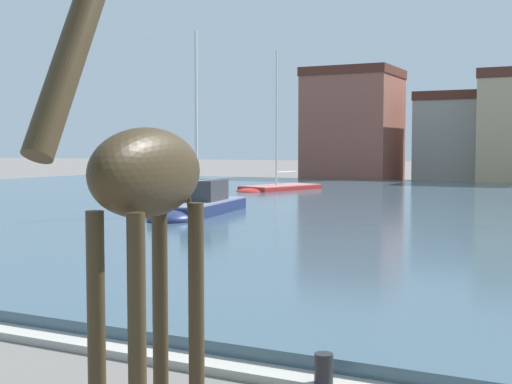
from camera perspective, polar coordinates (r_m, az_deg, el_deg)
harbor_water at (r=34.10m, az=12.57°, el=-1.33°), size 77.20×48.95×0.32m
quay_edge_coping at (r=12.07m, az=-18.25°, el=-11.10°), size 77.20×0.50×0.12m
giraffe_statue at (r=7.21m, az=-9.51°, el=0.72°), size 0.87×3.07×5.36m
sailboat_red at (r=44.97m, az=1.56°, el=0.22°), size 4.04×6.87×9.30m
sailboat_navy at (r=28.76m, az=-4.90°, el=-1.34°), size 3.05×7.40×7.85m
mooring_bollard at (r=9.10m, az=5.59°, el=-14.59°), size 0.24×0.24×0.50m
townhouse_wide_warehouse at (r=64.83m, az=7.99°, el=5.48°), size 8.02×7.50×10.27m
townhouse_corner_house at (r=64.56m, az=16.00°, el=4.34°), size 6.12×6.77×7.92m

